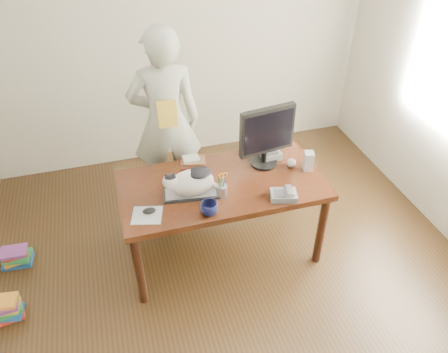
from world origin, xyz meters
TOP-DOWN VIEW (x-y plane):
  - room at (0.00, 0.00)m, footprint 4.50×4.50m
  - desk at (0.00, 0.68)m, footprint 1.60×0.80m
  - keyboard at (-0.25, 0.52)m, footprint 0.46×0.23m
  - cat at (-0.27, 0.52)m, footprint 0.43×0.25m
  - monitor at (0.41, 0.74)m, footprint 0.47×0.26m
  - pen_cup at (-0.05, 0.45)m, footprint 0.09×0.09m
  - mousepad at (-0.62, 0.39)m, footprint 0.25×0.24m
  - mouse at (-0.60, 0.41)m, footprint 0.11×0.08m
  - coffee_mug at (-0.19, 0.28)m, footprint 0.18×0.18m
  - phone at (0.39, 0.30)m, footprint 0.22×0.18m
  - speaker at (0.72, 0.58)m, footprint 0.09×0.10m
  - baseball at (0.60, 0.65)m, footprint 0.08×0.08m
  - book_stack at (-0.17, 0.89)m, footprint 0.23×0.18m
  - calculator at (0.48, 0.86)m, footprint 0.18×0.23m
  - person at (-0.29, 1.44)m, footprint 0.67×0.46m
  - held_book at (-0.29, 1.27)m, footprint 0.17×0.11m
  - book_pile_a at (-1.75, 0.40)m, footprint 0.27×0.22m
  - book_pile_b at (-1.72, 0.95)m, footprint 0.26×0.20m

SIDE VIEW (x-z plane):
  - book_pile_b at x=-1.72m, z-range 0.00..0.15m
  - book_pile_a at x=-1.75m, z-range 0.00..0.18m
  - desk at x=0.00m, z-range 0.23..0.98m
  - mousepad at x=-0.62m, z-range 0.75..0.75m
  - keyboard at x=-0.25m, z-range 0.75..0.78m
  - mouse at x=-0.60m, z-range 0.75..0.79m
  - phone at x=0.39m, z-range 0.74..0.82m
  - calculator at x=0.48m, z-range 0.75..0.82m
  - book_stack at x=-0.17m, z-range 0.74..0.82m
  - baseball at x=0.60m, z-range 0.75..0.83m
  - coffee_mug at x=-0.19m, z-range 0.75..0.85m
  - pen_cup at x=-0.05m, z-range 0.70..0.92m
  - speaker at x=0.72m, z-range 0.75..0.91m
  - cat at x=-0.27m, z-range 0.75..1.00m
  - person at x=-0.29m, z-range 0.00..1.76m
  - monitor at x=0.41m, z-range 0.78..1.31m
  - held_book at x=-0.29m, z-range 0.93..1.17m
  - room at x=0.00m, z-range -0.90..3.60m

